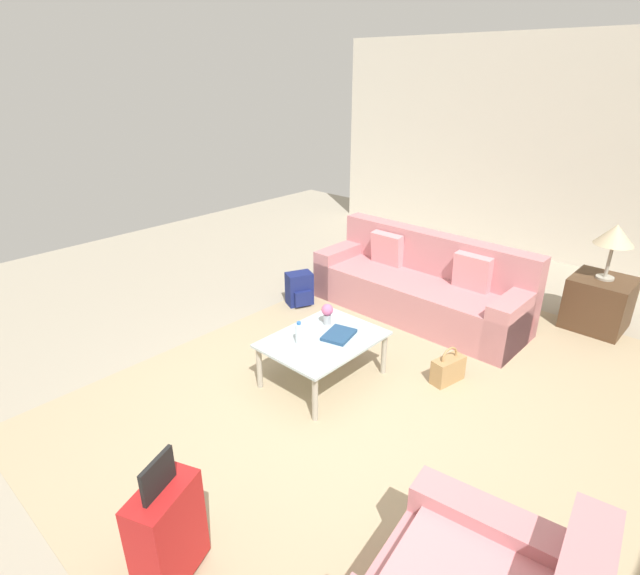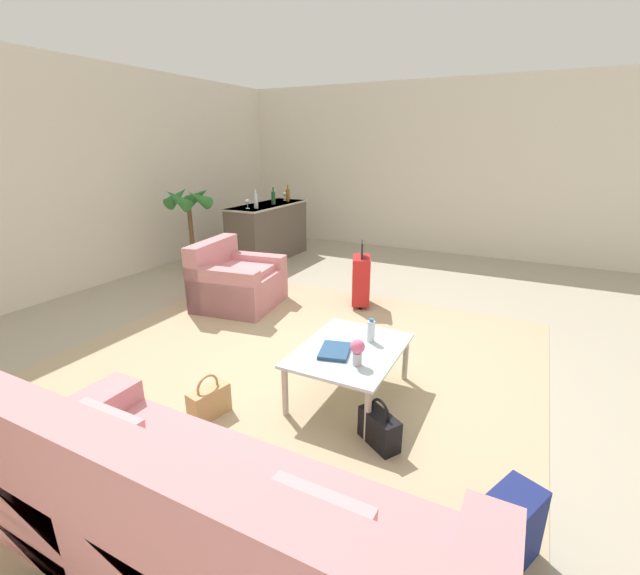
# 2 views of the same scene
# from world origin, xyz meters

# --- Properties ---
(ground_plane) EXTENTS (12.00, 12.00, 0.00)m
(ground_plane) POSITION_xyz_m (0.00, 0.00, 0.00)
(ground_plane) COLOR #A89E89
(wall_left) EXTENTS (0.12, 8.00, 3.10)m
(wall_left) POSITION_xyz_m (-5.06, 0.00, 1.55)
(wall_left) COLOR silver
(wall_left) RESTS_ON ground
(area_rug) EXTENTS (5.20, 4.40, 0.01)m
(area_rug) POSITION_xyz_m (-0.60, 0.20, 0.00)
(area_rug) COLOR tan
(area_rug) RESTS_ON ground
(couch) EXTENTS (0.85, 2.46, 0.91)m
(couch) POSITION_xyz_m (-2.19, -0.60, 0.31)
(couch) COLOR #C67F84
(couch) RESTS_ON ground
(coffee_table) EXTENTS (1.03, 0.77, 0.44)m
(coffee_table) POSITION_xyz_m (-0.40, -0.50, 0.39)
(coffee_table) COLOR silver
(coffee_table) RESTS_ON ground
(water_bottle) EXTENTS (0.06, 0.06, 0.20)m
(water_bottle) POSITION_xyz_m (-0.20, -0.60, 0.53)
(water_bottle) COLOR silver
(water_bottle) RESTS_ON coffee_table
(coffee_table_book) EXTENTS (0.35, 0.29, 0.03)m
(coffee_table_book) POSITION_xyz_m (-0.52, -0.42, 0.45)
(coffee_table_book) COLOR navy
(coffee_table_book) RESTS_ON coffee_table
(flower_vase) EXTENTS (0.11, 0.11, 0.21)m
(flower_vase) POSITION_xyz_m (-0.62, -0.65, 0.56)
(flower_vase) COLOR #B2B7BC
(flower_vase) RESTS_ON coffee_table
(side_table) EXTENTS (0.60, 0.60, 0.57)m
(side_table) POSITION_xyz_m (-3.20, 1.00, 0.29)
(side_table) COLOR #513823
(side_table) RESTS_ON ground
(table_lamp) EXTENTS (0.39, 0.39, 0.60)m
(table_lamp) POSITION_xyz_m (-3.20, 1.00, 1.05)
(table_lamp) COLOR #ADA899
(table_lamp) RESTS_ON side_table
(suitcase_red) EXTENTS (0.45, 0.35, 0.85)m
(suitcase_red) POSITION_xyz_m (1.60, 0.20, 0.36)
(suitcase_red) COLOR red
(suitcase_red) RESTS_ON ground
(handbag_tan) EXTENTS (0.34, 0.20, 0.36)m
(handbag_tan) POSITION_xyz_m (-1.15, 0.35, 0.13)
(handbag_tan) COLOR tan
(handbag_tan) RESTS_ON ground
(handbag_black) EXTENTS (0.29, 0.35, 0.36)m
(handbag_black) POSITION_xyz_m (-0.87, -0.93, 0.13)
(handbag_black) COLOR black
(handbag_black) RESTS_ON ground
(backpack_navy) EXTENTS (0.36, 0.33, 0.40)m
(backpack_navy) POSITION_xyz_m (-1.40, -1.79, 0.19)
(backpack_navy) COLOR navy
(backpack_navy) RESTS_ON ground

